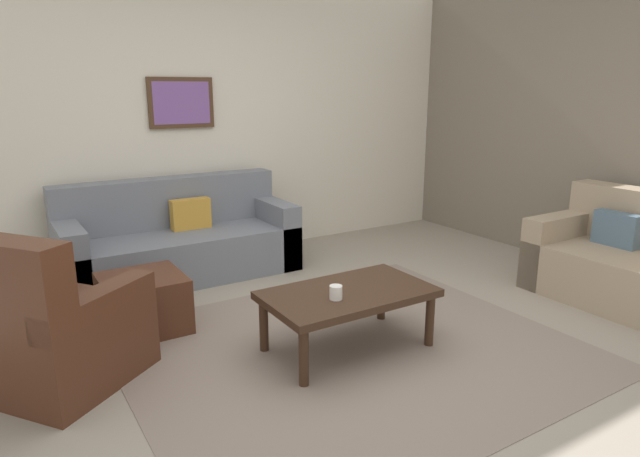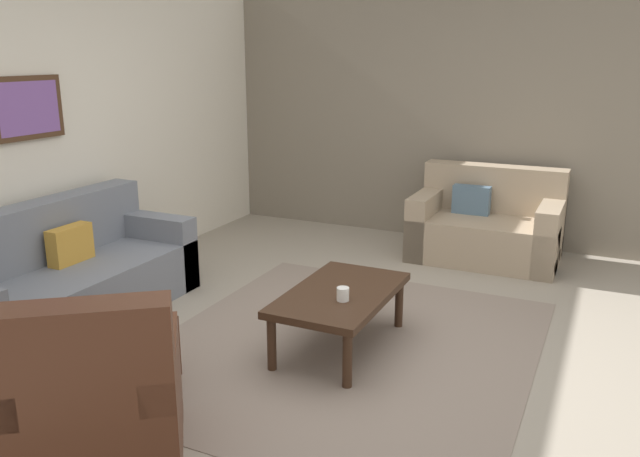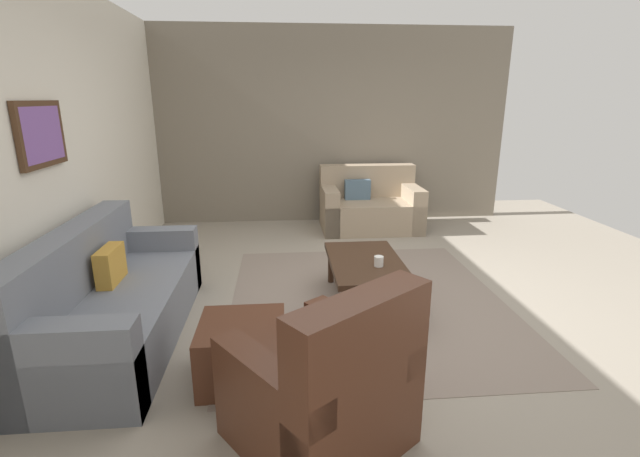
{
  "view_description": "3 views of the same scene",
  "coord_description": "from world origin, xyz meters",
  "px_view_note": "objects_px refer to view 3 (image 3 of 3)",
  "views": [
    {
      "loc": [
        -1.94,
        -2.72,
        1.69
      ],
      "look_at": [
        -0.19,
        0.09,
        0.84
      ],
      "focal_mm": 30.69,
      "sensor_mm": 36.0,
      "label": 1
    },
    {
      "loc": [
        -3.72,
        -1.56,
        1.96
      ],
      "look_at": [
        -0.09,
        0.14,
        0.85
      ],
      "focal_mm": 35.84,
      "sensor_mm": 36.0,
      "label": 2
    },
    {
      "loc": [
        -3.74,
        0.77,
        1.81
      ],
      "look_at": [
        -0.01,
        0.44,
        0.72
      ],
      "focal_mm": 25.18,
      "sensor_mm": 36.0,
      "label": 3
    }
  ],
  "objects_px": {
    "coffee_table": "(366,266)",
    "couch_main": "(107,303)",
    "ottoman": "(243,350)",
    "armchair_leather": "(327,396)",
    "couch_loveseat": "(369,207)",
    "framed_artwork": "(41,134)",
    "cup": "(379,261)"
  },
  "relations": [
    {
      "from": "couch_main",
      "to": "framed_artwork",
      "type": "relative_size",
      "value": 3.29
    },
    {
      "from": "couch_loveseat",
      "to": "cup",
      "type": "relative_size",
      "value": 15.54
    },
    {
      "from": "armchair_leather",
      "to": "ottoman",
      "type": "distance_m",
      "value": 0.83
    },
    {
      "from": "couch_loveseat",
      "to": "ottoman",
      "type": "height_order",
      "value": "couch_loveseat"
    },
    {
      "from": "armchair_leather",
      "to": "ottoman",
      "type": "relative_size",
      "value": 2.0
    },
    {
      "from": "couch_main",
      "to": "coffee_table",
      "type": "xyz_separation_m",
      "value": [
        0.47,
        -2.09,
        0.06
      ]
    },
    {
      "from": "couch_loveseat",
      "to": "armchair_leather",
      "type": "distance_m",
      "value": 4.32
    },
    {
      "from": "coffee_table",
      "to": "framed_artwork",
      "type": "relative_size",
      "value": 1.75
    },
    {
      "from": "coffee_table",
      "to": "framed_artwork",
      "type": "distance_m",
      "value": 2.77
    },
    {
      "from": "armchair_leather",
      "to": "framed_artwork",
      "type": "relative_size",
      "value": 1.78
    },
    {
      "from": "couch_loveseat",
      "to": "framed_artwork",
      "type": "height_order",
      "value": "framed_artwork"
    },
    {
      "from": "framed_artwork",
      "to": "coffee_table",
      "type": "bearing_deg",
      "value": -84.74
    },
    {
      "from": "coffee_table",
      "to": "framed_artwork",
      "type": "xyz_separation_m",
      "value": [
        -0.23,
        2.48,
        1.2
      ]
    },
    {
      "from": "coffee_table",
      "to": "couch_main",
      "type": "bearing_deg",
      "value": 102.65
    },
    {
      "from": "couch_loveseat",
      "to": "ottoman",
      "type": "distance_m",
      "value": 3.85
    },
    {
      "from": "couch_main",
      "to": "couch_loveseat",
      "type": "bearing_deg",
      "value": -41.6
    },
    {
      "from": "couch_loveseat",
      "to": "armchair_leather",
      "type": "bearing_deg",
      "value": 166.13
    },
    {
      "from": "ottoman",
      "to": "coffee_table",
      "type": "xyz_separation_m",
      "value": [
        1.07,
        -1.02,
        0.16
      ]
    },
    {
      "from": "couch_main",
      "to": "framed_artwork",
      "type": "xyz_separation_m",
      "value": [
        0.24,
        0.39,
        1.26
      ]
    },
    {
      "from": "couch_loveseat",
      "to": "cup",
      "type": "distance_m",
      "value": 2.65
    },
    {
      "from": "coffee_table",
      "to": "cup",
      "type": "xyz_separation_m",
      "value": [
        -0.15,
        -0.08,
        0.1
      ]
    },
    {
      "from": "couch_main",
      "to": "cup",
      "type": "bearing_deg",
      "value": -81.69
    },
    {
      "from": "framed_artwork",
      "to": "couch_main",
      "type": "bearing_deg",
      "value": -121.57
    },
    {
      "from": "ottoman",
      "to": "couch_main",
      "type": "bearing_deg",
      "value": 60.65
    },
    {
      "from": "couch_loveseat",
      "to": "coffee_table",
      "type": "distance_m",
      "value": 2.51
    },
    {
      "from": "cup",
      "to": "framed_artwork",
      "type": "xyz_separation_m",
      "value": [
        -0.08,
        2.57,
        1.1
      ]
    },
    {
      "from": "couch_loveseat",
      "to": "cup",
      "type": "xyz_separation_m",
      "value": [
        -2.61,
        0.43,
        0.15
      ]
    },
    {
      "from": "armchair_leather",
      "to": "cup",
      "type": "xyz_separation_m",
      "value": [
        1.58,
        -0.61,
        0.15
      ]
    },
    {
      "from": "armchair_leather",
      "to": "ottoman",
      "type": "xyz_separation_m",
      "value": [
        0.66,
        0.49,
        -0.11
      ]
    },
    {
      "from": "couch_main",
      "to": "framed_artwork",
      "type": "bearing_deg",
      "value": 58.43
    },
    {
      "from": "ottoman",
      "to": "armchair_leather",
      "type": "bearing_deg",
      "value": -143.28
    },
    {
      "from": "couch_loveseat",
      "to": "cup",
      "type": "height_order",
      "value": "couch_loveseat"
    }
  ]
}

